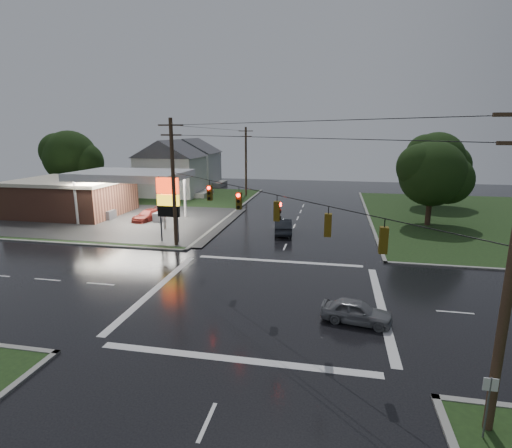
% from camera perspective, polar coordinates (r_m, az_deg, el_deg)
% --- Properties ---
extents(ground, '(120.00, 120.00, 0.00)m').
position_cam_1_polar(ground, '(24.90, 0.97, -10.37)').
color(ground, black).
rests_on(ground, ground).
extents(grass_nw, '(36.00, 36.00, 0.08)m').
position_cam_1_polar(grass_nw, '(57.86, -20.31, 2.51)').
color(grass_nw, '#1D3116').
rests_on(grass_nw, ground).
extents(gas_station, '(26.20, 18.00, 5.60)m').
position_cam_1_polar(gas_station, '(52.10, -23.78, 3.90)').
color(gas_station, '#2D2D2D').
rests_on(gas_station, ground).
extents(pylon_sign, '(2.00, 0.35, 6.00)m').
position_cam_1_polar(pylon_sign, '(36.50, -12.45, 3.52)').
color(pylon_sign, '#59595E').
rests_on(pylon_sign, ground).
extents(utility_pole_nw, '(2.20, 0.32, 11.00)m').
position_cam_1_polar(utility_pole_nw, '(34.96, -11.73, 5.97)').
color(utility_pole_nw, '#382619').
rests_on(utility_pole_nw, ground).
extents(utility_pole_se, '(2.20, 0.32, 11.00)m').
position_cam_1_polar(utility_pole_se, '(14.70, 32.66, -5.70)').
color(utility_pole_se, '#382619').
rests_on(utility_pole_se, ground).
extents(utility_pole_n, '(2.20, 0.32, 10.50)m').
position_cam_1_polar(utility_pole_n, '(62.12, -1.45, 9.05)').
color(utility_pole_n, '#382619').
rests_on(utility_pole_n, ground).
extents(traffic_signals, '(26.87, 26.87, 1.47)m').
position_cam_1_polar(traffic_signals, '(23.06, 1.07, 4.53)').
color(traffic_signals, black).
rests_on(traffic_signals, ground).
extents(house_near, '(11.05, 8.48, 8.60)m').
position_cam_1_polar(house_near, '(63.81, -12.03, 7.93)').
color(house_near, silver).
rests_on(house_near, ground).
extents(house_far, '(11.05, 8.48, 8.60)m').
position_cam_1_polar(house_far, '(75.30, -9.14, 8.81)').
color(house_far, silver).
rests_on(house_far, ground).
extents(tree_nw_behind, '(8.93, 7.60, 10.00)m').
position_cam_1_polar(tree_nw_behind, '(64.80, -24.91, 8.65)').
color(tree_nw_behind, black).
rests_on(tree_nw_behind, ground).
extents(tree_ne_near, '(7.99, 6.80, 8.98)m').
position_cam_1_polar(tree_ne_near, '(45.81, 24.05, 6.56)').
color(tree_ne_near, black).
rests_on(tree_ne_near, ground).
extents(tree_ne_far, '(8.46, 7.20, 9.80)m').
position_cam_1_polar(tree_ne_far, '(58.09, 24.48, 8.31)').
color(tree_ne_far, black).
rests_on(tree_ne_far, ground).
extents(car_north, '(2.34, 4.91, 1.55)m').
position_cam_1_polar(car_north, '(39.56, 3.87, -0.25)').
color(car_north, black).
rests_on(car_north, ground).
extents(car_crossing, '(3.90, 2.11, 1.26)m').
position_cam_1_polar(car_crossing, '(22.24, 14.17, -12.02)').
color(car_crossing, slate).
rests_on(car_crossing, ground).
extents(car_pump, '(2.94, 4.73, 1.28)m').
position_cam_1_polar(car_pump, '(46.68, -15.11, 1.23)').
color(car_pump, maroon).
rests_on(car_pump, ground).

